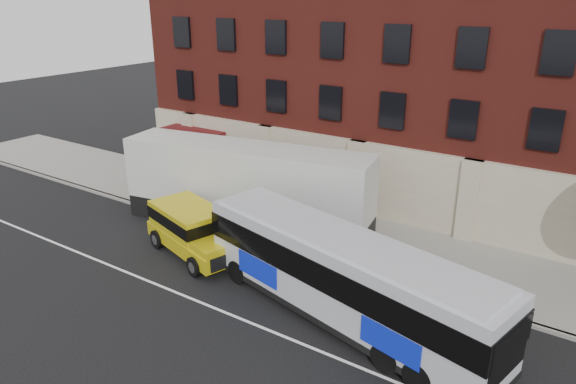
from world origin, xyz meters
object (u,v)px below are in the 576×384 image
Objects in this scene: yellow_suv at (192,227)px; shipping_container at (246,187)px; sign_pole at (167,189)px; city_bus at (343,275)px.

shipping_container reaches higher than yellow_suv.
sign_pole is 0.19× the size of shipping_container.
city_bus is 9.35m from shipping_container.
city_bus is at bearing -6.71° from yellow_suv.
shipping_container is (-8.07, 4.71, 0.26)m from city_bus.
yellow_suv is 0.45× the size of shipping_container.
shipping_container reaches higher than sign_pole.
city_bus is 0.96× the size of shipping_container.
sign_pole is 4.75m from shipping_container.
sign_pole is 0.42× the size of yellow_suv.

